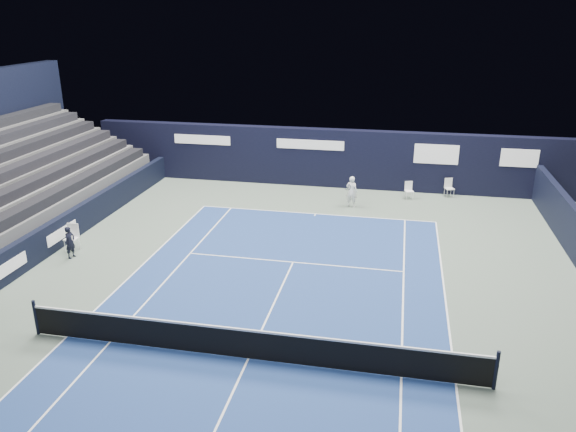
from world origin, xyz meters
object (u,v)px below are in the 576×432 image
(folding_chair_back_a, at_px, (409,189))
(tennis_player, at_px, (352,192))
(folding_chair_back_b, at_px, (449,186))
(line_judge_chair, at_px, (72,235))
(tennis_net, at_px, (248,343))

(folding_chair_back_a, relative_size, tennis_player, 0.58)
(folding_chair_back_b, relative_size, line_judge_chair, 0.88)
(line_judge_chair, bearing_deg, folding_chair_back_b, 32.26)
(folding_chair_back_a, bearing_deg, folding_chair_back_b, 3.73)
(tennis_net, relative_size, tennis_player, 8.48)
(folding_chair_back_b, distance_m, line_judge_chair, 18.08)
(line_judge_chair, height_order, tennis_net, tennis_net)
(folding_chair_back_b, height_order, tennis_net, tennis_net)
(tennis_net, xyz_separation_m, tennis_player, (1.53, 13.28, 0.25))
(tennis_net, bearing_deg, line_judge_chair, 146.36)
(tennis_net, height_order, tennis_player, tennis_player)
(folding_chair_back_a, xyz_separation_m, tennis_net, (-4.25, -15.10, 0.01))
(folding_chair_back_b, height_order, tennis_player, tennis_player)
(folding_chair_back_a, bearing_deg, line_judge_chair, -161.91)
(folding_chair_back_b, xyz_separation_m, tennis_net, (-6.25, -15.87, -0.03))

